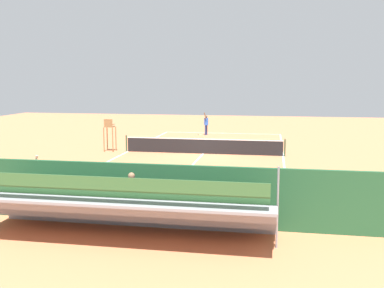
{
  "coord_description": "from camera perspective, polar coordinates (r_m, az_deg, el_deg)",
  "views": [
    {
      "loc": [
        -4.29,
        27.8,
        4.74
      ],
      "look_at": [
        0.0,
        4.0,
        1.2
      ],
      "focal_mm": 41.86,
      "sensor_mm": 36.0,
      "label": 1
    }
  ],
  "objects": [
    {
      "name": "tennis_ball_near",
      "position": [
        35.44,
        0.53,
        0.69
      ],
      "size": [
        0.07,
        0.07,
        0.07
      ],
      "primitive_type": "sphere",
      "color": "#CCDB33",
      "rests_on": "ground"
    },
    {
      "name": "court_line_markings",
      "position": [
        28.56,
        1.44,
        -1.22
      ],
      "size": [
        10.1,
        22.2,
        0.01
      ],
      "color": "white",
      "rests_on": "ground"
    },
    {
      "name": "courtside_bench",
      "position": [
        15.16,
        6.05,
        -7.74
      ],
      "size": [
        1.8,
        0.4,
        0.93
      ],
      "color": "#33383D",
      "rests_on": "ground"
    },
    {
      "name": "equipment_bag",
      "position": [
        15.3,
        0.56,
        -9.01
      ],
      "size": [
        0.9,
        0.36,
        0.36
      ],
      "primitive_type": "cube",
      "color": "#B22D2D",
      "rests_on": "ground"
    },
    {
      "name": "ground_plane",
      "position": [
        28.53,
        1.43,
        -1.24
      ],
      "size": [
        60.0,
        60.0,
        0.0
      ],
      "primitive_type": "plane",
      "color": "#CC7047"
    },
    {
      "name": "tennis_player",
      "position": [
        37.94,
        1.82,
        2.69
      ],
      "size": [
        0.44,
        0.56,
        1.93
      ],
      "color": "navy",
      "rests_on": "ground"
    },
    {
      "name": "tennis_racket",
      "position": [
        37.98,
        1.05,
        1.18
      ],
      "size": [
        0.47,
        0.55,
        0.03
      ],
      "color": "black",
      "rests_on": "ground"
    },
    {
      "name": "umpire_chair",
      "position": [
        29.79,
        -10.48,
        1.58
      ],
      "size": [
        0.67,
        0.67,
        2.14
      ],
      "color": "olive",
      "rests_on": "ground"
    },
    {
      "name": "backdrop_wall",
      "position": [
        14.93,
        -6.87,
        -6.24
      ],
      "size": [
        18.0,
        0.16,
        2.0
      ],
      "primitive_type": "cube",
      "color": "#235633",
      "rests_on": "ground"
    },
    {
      "name": "tennis_net",
      "position": [
        28.45,
        1.43,
        -0.24
      ],
      "size": [
        10.3,
        0.1,
        1.07
      ],
      "color": "black",
      "rests_on": "ground"
    },
    {
      "name": "line_judge",
      "position": [
        17.62,
        -19.67,
        -4.37
      ],
      "size": [
        0.41,
        0.55,
        1.93
      ],
      "color": "#232328",
      "rests_on": "ground"
    },
    {
      "name": "bleacher_stand",
      "position": [
        13.74,
        -8.05,
        -8.03
      ],
      "size": [
        9.06,
        2.4,
        2.35
      ],
      "color": "gray",
      "rests_on": "ground"
    }
  ]
}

